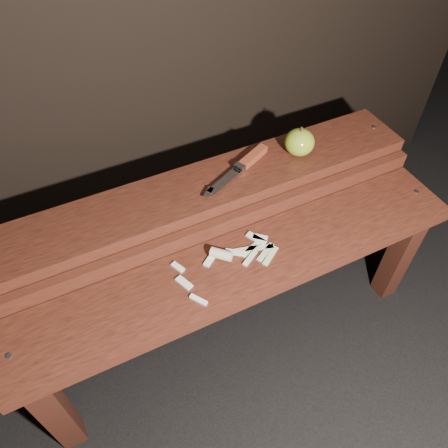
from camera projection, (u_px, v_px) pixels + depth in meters
name	position (u px, v px, depth m)	size (l,w,h in m)	color
ground	(232.00, 327.00, 1.43)	(60.00, 60.00, 0.00)	black
bench_front_tier	(245.00, 280.00, 1.13)	(1.20, 0.20, 0.42)	black
bench_rear_tier	(207.00, 207.00, 1.22)	(1.20, 0.21, 0.50)	black
apple	(299.00, 142.00, 1.21)	(0.08, 0.08, 0.09)	olive
knife	(246.00, 163.00, 1.19)	(0.24, 0.12, 0.02)	maroon
apple_scraps	(231.00, 255.00, 1.09)	(0.27, 0.15, 0.03)	beige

